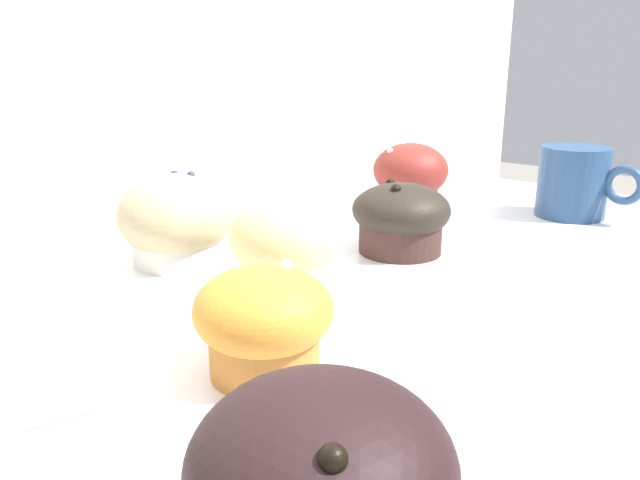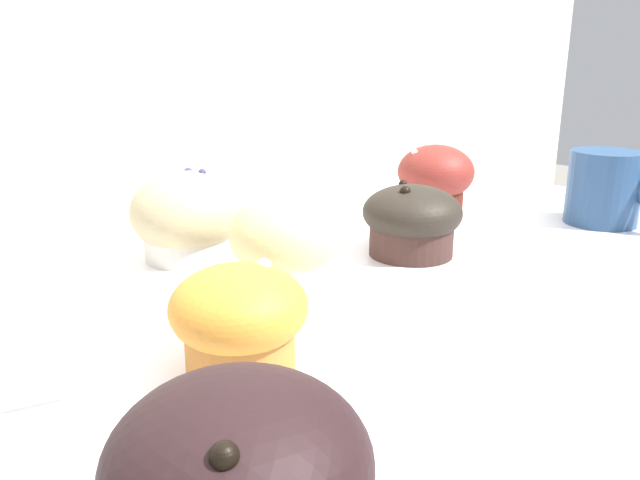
{
  "view_description": "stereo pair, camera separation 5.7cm",
  "coord_description": "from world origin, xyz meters",
  "px_view_note": "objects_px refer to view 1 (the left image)",
  "views": [
    {
      "loc": [
        -0.53,
        -0.33,
        1.15
      ],
      "look_at": [
        -0.1,
        0.02,
        0.98
      ],
      "focal_mm": 35.0,
      "sensor_mm": 36.0,
      "label": 1
    },
    {
      "loc": [
        -0.49,
        -0.37,
        1.15
      ],
      "look_at": [
        -0.1,
        0.02,
        0.98
      ],
      "focal_mm": 35.0,
      "sensor_mm": 36.0,
      "label": 2
    }
  ],
  "objects_px": {
    "muffin_back_center": "(264,321)",
    "coffee_cup": "(574,181)",
    "muffin_front_center": "(176,222)",
    "muffin_front_right": "(410,175)",
    "muffin_front_left": "(401,218)",
    "muffin_back_left": "(286,245)"
  },
  "relations": [
    {
      "from": "muffin_back_center",
      "to": "coffee_cup",
      "type": "xyz_separation_m",
      "value": [
        0.56,
        -0.03,
        0.01
      ]
    },
    {
      "from": "muffin_front_center",
      "to": "muffin_front_right",
      "type": "xyz_separation_m",
      "value": [
        0.37,
        -0.06,
        0.0
      ]
    },
    {
      "from": "coffee_cup",
      "to": "muffin_back_center",
      "type": "bearing_deg",
      "value": 177.43
    },
    {
      "from": "muffin_front_center",
      "to": "muffin_front_right",
      "type": "distance_m",
      "value": 0.37
    },
    {
      "from": "muffin_front_right",
      "to": "muffin_back_center",
      "type": "height_order",
      "value": "muffin_front_right"
    },
    {
      "from": "coffee_cup",
      "to": "muffin_front_left",
      "type": "bearing_deg",
      "value": 160.67
    },
    {
      "from": "muffin_back_left",
      "to": "muffin_front_left",
      "type": "bearing_deg",
      "value": -7.97
    },
    {
      "from": "muffin_front_center",
      "to": "coffee_cup",
      "type": "height_order",
      "value": "muffin_front_center"
    },
    {
      "from": "muffin_front_right",
      "to": "muffin_front_left",
      "type": "bearing_deg",
      "value": -151.8
    },
    {
      "from": "muffin_back_left",
      "to": "muffin_front_right",
      "type": "relative_size",
      "value": 0.97
    },
    {
      "from": "muffin_back_center",
      "to": "coffee_cup",
      "type": "bearing_deg",
      "value": -2.57
    },
    {
      "from": "muffin_front_center",
      "to": "muffin_back_center",
      "type": "distance_m",
      "value": 0.26
    },
    {
      "from": "muffin_front_center",
      "to": "muffin_front_left",
      "type": "xyz_separation_m",
      "value": [
        0.17,
        -0.16,
        -0.01
      ]
    },
    {
      "from": "muffin_front_right",
      "to": "coffee_cup",
      "type": "relative_size",
      "value": 0.79
    },
    {
      "from": "muffin_front_center",
      "to": "muffin_back_center",
      "type": "relative_size",
      "value": 1.24
    },
    {
      "from": "muffin_front_right",
      "to": "muffin_back_left",
      "type": "bearing_deg",
      "value": -167.02
    },
    {
      "from": "muffin_front_right",
      "to": "muffin_front_center",
      "type": "bearing_deg",
      "value": 171.26
    },
    {
      "from": "muffin_back_left",
      "to": "muffin_back_center",
      "type": "bearing_deg",
      "value": -143.63
    },
    {
      "from": "muffin_front_center",
      "to": "coffee_cup",
      "type": "relative_size",
      "value": 0.87
    },
    {
      "from": "muffin_front_left",
      "to": "coffee_cup",
      "type": "relative_size",
      "value": 0.79
    },
    {
      "from": "muffin_back_center",
      "to": "muffin_front_center",
      "type": "bearing_deg",
      "value": 63.66
    },
    {
      "from": "muffin_front_left",
      "to": "muffin_front_right",
      "type": "relative_size",
      "value": 1.0
    }
  ]
}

